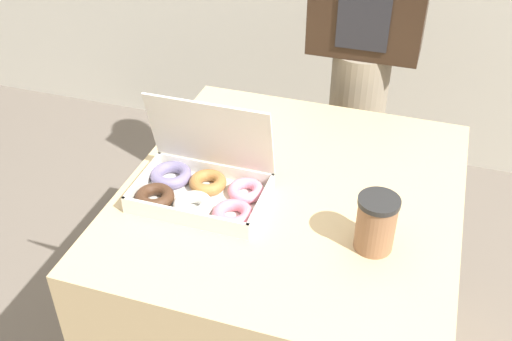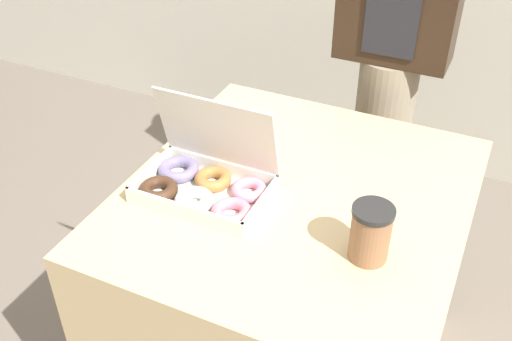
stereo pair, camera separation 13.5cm
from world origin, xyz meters
name	(u,v)px [view 2 (the right image)]	position (x,y,z in m)	size (l,w,h in m)	color
table	(291,296)	(0.00, 0.00, 0.37)	(0.83, 0.90, 0.75)	tan
donut_box	(204,182)	(-0.21, -0.10, 0.79)	(0.34, 0.23, 0.24)	silver
coffee_cup	(371,233)	(0.22, -0.14, 0.82)	(0.09, 0.09, 0.13)	#8C6042
person_customer	(393,47)	(0.06, 0.66, 0.88)	(0.35, 0.20, 1.59)	gray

